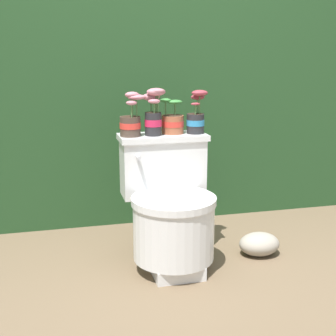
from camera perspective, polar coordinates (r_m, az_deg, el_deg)
The scene contains 8 objects.
ground_plane at distance 2.46m, azimuth 1.16°, elevation -12.66°, with size 12.00×12.00×0.00m, color brown.
hedge_backdrop at distance 3.45m, azimuth -4.34°, elevation 8.58°, with size 4.27×0.99×1.56m.
toilet at distance 2.45m, azimuth 0.25°, elevation -5.00°, with size 0.47×0.56×0.67m.
potted_plant_left at distance 2.45m, azimuth -4.55°, elevation 5.77°, with size 0.14×0.11×0.23m.
potted_plant_midleft at distance 2.47m, azimuth -1.77°, elevation 6.72°, with size 0.12×0.11×0.25m.
potted_plant_middle at distance 2.53m, azimuth 0.57°, elevation 5.64°, with size 0.13×0.12×0.19m.
potted_plant_midright at distance 2.54m, azimuth 3.44°, elevation 6.18°, with size 0.11×0.10×0.23m.
garden_stone at distance 2.68m, azimuth 11.06°, elevation -9.08°, with size 0.23×0.18×0.13m.
Camera 1 is at (-0.58, -2.12, 1.10)m, focal length 50.00 mm.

